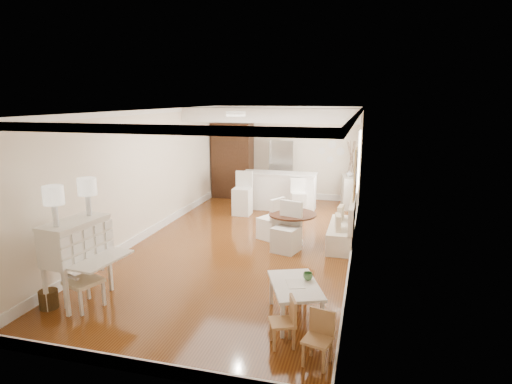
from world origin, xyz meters
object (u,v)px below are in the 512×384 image
at_px(secretary_bureau, 78,261).
at_px(dining_table, 292,229).
at_px(kids_table, 295,301).
at_px(slip_chair_near, 286,227).
at_px(breakfast_counter, 279,191).
at_px(fridge, 293,171).
at_px(wicker_basket, 49,299).
at_px(kids_chair_a, 282,322).
at_px(pantry_cabinet, 233,161).
at_px(bar_stool_right, 298,197).
at_px(sideboard, 350,192).
at_px(slip_chair_far, 271,218).
at_px(kids_chair_b, 293,291).
at_px(bar_stool_left, 242,194).
at_px(kids_chair_c, 318,339).
at_px(gustavian_armchair, 83,280).

bearing_deg(secretary_bureau, dining_table, 58.27).
xyz_separation_m(kids_table, slip_chair_near, (-0.63, 2.63, 0.24)).
relative_size(breakfast_counter, fridge, 1.14).
height_order(wicker_basket, kids_chair_a, kids_chair_a).
bearing_deg(wicker_basket, pantry_cabinet, 86.98).
xyz_separation_m(breakfast_counter, bar_stool_right, (0.63, -0.52, -0.03)).
height_order(pantry_cabinet, sideboard, pantry_cabinet).
height_order(kids_chair_a, slip_chair_far, slip_chair_far).
xyz_separation_m(wicker_basket, kids_chair_b, (3.50, 0.94, 0.13)).
distance_m(kids_chair_a, bar_stool_left, 6.20).
relative_size(kids_chair_a, kids_chair_c, 0.99).
height_order(secretary_bureau, bar_stool_left, secretary_bureau).
distance_m(gustavian_armchair, sideboard, 7.90).
bearing_deg(gustavian_armchair, bar_stool_left, 11.46).
height_order(gustavian_armchair, kids_chair_b, gustavian_armchair).
xyz_separation_m(kids_table, kids_chair_c, (0.44, -0.98, 0.06)).
bearing_deg(gustavian_armchair, dining_table, -15.57).
relative_size(kids_chair_c, pantry_cabinet, 0.28).
bearing_deg(gustavian_armchair, pantry_cabinet, 20.26).
height_order(secretary_bureau, wicker_basket, secretary_bureau).
distance_m(dining_table, bar_stool_right, 2.34).
distance_m(kids_table, slip_chair_near, 2.71).
xyz_separation_m(kids_chair_b, pantry_cabinet, (-3.09, 6.69, 0.89)).
xyz_separation_m(slip_chair_near, breakfast_counter, (-0.84, 3.29, 0.01)).
xyz_separation_m(slip_chair_far, breakfast_counter, (-0.36, 2.58, 0.04)).
height_order(kids_chair_a, pantry_cabinet, pantry_cabinet).
distance_m(breakfast_counter, fridge, 1.14).
xyz_separation_m(bar_stool_left, fridge, (1.02, 1.89, 0.33)).
height_order(pantry_cabinet, fridge, pantry_cabinet).
bearing_deg(kids_chair_a, sideboard, 154.27).
bearing_deg(gustavian_armchair, slip_chair_far, -7.70).
relative_size(bar_stool_right, fridge, 0.54).
xyz_separation_m(kids_table, kids_chair_b, (-0.08, 0.31, 0.00)).
distance_m(secretary_bureau, wicker_basket, 0.67).
bearing_deg(kids_table, kids_chair_c, -66.03).
bearing_deg(kids_chair_a, slip_chair_near, 168.04).
bearing_deg(sideboard, slip_chair_near, -112.83).
height_order(bar_stool_right, fridge, fridge).
xyz_separation_m(gustavian_armchair, breakfast_counter, (1.60, 6.38, 0.09)).
distance_m(breakfast_counter, sideboard, 2.03).
distance_m(secretary_bureau, slip_chair_near, 3.94).
bearing_deg(dining_table, gustavian_armchair, -125.04).
bearing_deg(breakfast_counter, kids_chair_c, -74.50).
bearing_deg(secretary_bureau, breakfast_counter, 80.66).
bearing_deg(sideboard, slip_chair_far, -123.19).
bearing_deg(slip_chair_near, pantry_cabinet, 135.77).
xyz_separation_m(slip_chair_near, slip_chair_far, (-0.49, 0.71, -0.03)).
bearing_deg(pantry_cabinet, bar_stool_right, -34.45).
xyz_separation_m(dining_table, slip_chair_far, (-0.53, 0.26, 0.13)).
height_order(gustavian_armchair, dining_table, gustavian_armchair).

